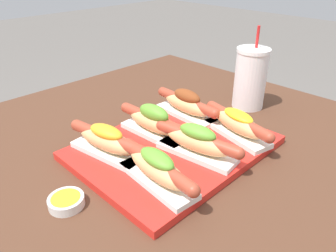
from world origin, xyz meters
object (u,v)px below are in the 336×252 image
Objects in this scene: serving_tray at (174,147)px; hot_dog_0 at (157,168)px; hot_dog_4 at (153,121)px; drink_cup at (250,78)px; hot_dog_2 at (237,123)px; hot_dog_3 at (107,141)px; hot_dog_5 at (187,104)px; sauce_bowl at (66,201)px; hot_dog_1 at (197,141)px.

serving_tray is 0.15m from hot_dog_0.
drink_cup is (0.34, -0.05, 0.04)m from hot_dog_4.
hot_dog_2 is at bearing -29.99° from serving_tray.
hot_dog_3 is 0.26m from hot_dog_5.
hot_dog_5 is at bearing 92.06° from hot_dog_2.
hot_dog_0 is 1.01× the size of hot_dog_3.
hot_dog_3 is (-0.13, 0.07, 0.04)m from serving_tray.
hot_dog_4 reaches higher than hot_dog_3.
sauce_bowl is (-0.14, -0.07, -0.04)m from hot_dog_3.
hot_dog_2 is (0.13, -0.01, -0.00)m from hot_dog_1.
serving_tray and sauce_bowl have the same top height.
hot_dog_3 is 0.47m from drink_cup.
hot_dog_0 reaches higher than hot_dog_2.
hot_dog_5 is (0.13, 0.01, -0.00)m from hot_dog_4.
hot_dog_2 is 3.29× the size of sauce_bowl.
drink_cup reaches higher than serving_tray.
hot_dog_4 reaches higher than hot_dog_5.
hot_dog_1 is 0.29m from sauce_bowl.
sauce_bowl is (-0.28, 0.08, -0.04)m from hot_dog_1.
serving_tray is 0.16m from hot_dog_5.
hot_dog_0 is at bearing -148.67° from hot_dog_5.
hot_dog_4 is at bearing 133.27° from hot_dog_2.
sauce_bowl is at bearing 150.13° from hot_dog_0.
hot_dog_2 is 0.16m from hot_dog_5.
sauce_bowl is 0.62m from drink_cup.
hot_dog_0 reaches higher than sauce_bowl.
hot_dog_1 reaches higher than serving_tray.
hot_dog_1 is at bearing 174.70° from hot_dog_2.
hot_dog_4 is 0.28m from sauce_bowl.
hot_dog_5 is at bearing 31.29° from serving_tray.
hot_dog_4 is 1.00× the size of hot_dog_5.
hot_dog_2 is at bearing -0.45° from hot_dog_0.
drink_cup is (0.46, 0.09, 0.04)m from hot_dog_0.
hot_dog_1 is 0.99× the size of hot_dog_5.
hot_dog_2 reaches higher than sauce_bowl.
drink_cup reaches higher than hot_dog_3.
hot_dog_1 is 0.13m from hot_dog_4.
hot_dog_5 is at bearing 48.75° from hot_dog_1.
hot_dog_1 is (0.00, -0.07, 0.04)m from serving_tray.
hot_dog_0 is 0.47m from drink_cup.
serving_tray is at bearing -29.43° from hot_dog_3.
hot_dog_5 is (0.26, 0.00, 0.00)m from hot_dog_3.
hot_dog_1 is at bearing -87.53° from serving_tray.
sauce_bowl is at bearing 164.83° from hot_dog_1.
serving_tray is at bearing 31.36° from hot_dog_0.
hot_dog_0 is 0.13m from hot_dog_1.
serving_tray is 1.84× the size of drink_cup.
hot_dog_5 is (0.13, 0.15, 0.00)m from hot_dog_1.
hot_dog_5 is at bearing 31.33° from hot_dog_0.
hot_dog_4 is (-0.01, 0.13, 0.00)m from hot_dog_1.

